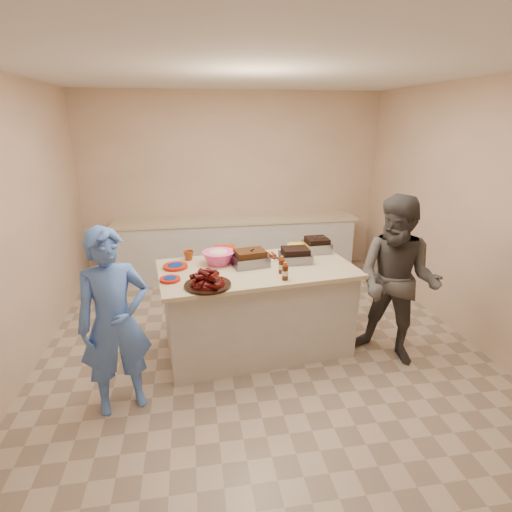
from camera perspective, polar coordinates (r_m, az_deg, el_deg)
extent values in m
cube|color=#47230F|center=(4.01, -0.83, -1.36)|extent=(0.38, 0.32, 0.10)
cube|color=black|center=(4.13, 5.60, -0.83)|extent=(0.31, 0.26, 0.09)
cube|color=gray|center=(4.48, 8.64, 0.65)|extent=(0.28, 0.28, 0.11)
cylinder|color=silver|center=(4.21, 1.47, -0.38)|extent=(0.32, 0.32, 0.04)
cube|color=yellow|center=(4.47, 6.68, 0.70)|extent=(0.33, 0.25, 0.08)
cylinder|color=#3A1909|center=(3.67, 4.16, -3.40)|extent=(0.06, 0.06, 0.17)
cylinder|color=#3A1909|center=(3.82, 3.66, -2.47)|extent=(0.06, 0.06, 0.17)
cylinder|color=#E3B700|center=(4.08, -3.09, -1.01)|extent=(0.05, 0.05, 0.12)
imported|color=silver|center=(4.17, -2.17, -0.58)|extent=(0.15, 0.06, 0.15)
cylinder|color=#AA1908|center=(4.03, -11.42, -1.67)|extent=(0.27, 0.27, 0.03)
cylinder|color=#AA1908|center=(3.72, -12.16, -3.46)|extent=(0.21, 0.21, 0.03)
imported|color=#843710|center=(4.23, -9.57, -0.55)|extent=(0.12, 0.11, 0.11)
cube|color=#AA1908|center=(4.28, -4.41, -0.07)|extent=(0.22, 0.16, 0.11)
imported|color=#4D7AD5|center=(3.80, -18.17, -19.46)|extent=(1.02, 1.66, 0.37)
imported|color=#4B4843|center=(4.42, 18.29, -13.48)|extent=(1.74, 1.75, 0.63)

